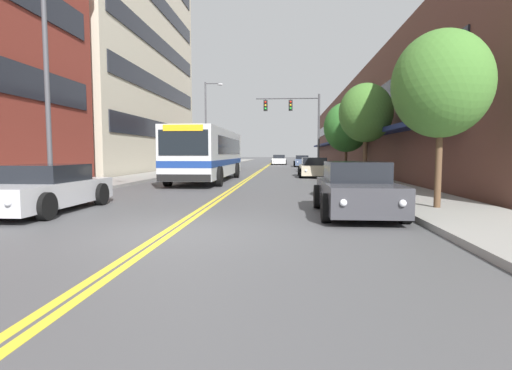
# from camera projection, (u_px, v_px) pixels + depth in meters

# --- Properties ---
(ground_plane) EXTENTS (240.00, 240.00, 0.00)m
(ground_plane) POSITION_uv_depth(u_px,v_px,m) (265.00, 168.00, 45.05)
(ground_plane) COLOR #4C4C4F
(sidewalk_left) EXTENTS (2.88, 106.00, 0.15)m
(sidewalk_left) POSITION_uv_depth(u_px,v_px,m) (204.00, 167.00, 45.57)
(sidewalk_left) COLOR gray
(sidewalk_left) RESTS_ON ground_plane
(sidewalk_right) EXTENTS (2.88, 106.00, 0.15)m
(sidewalk_right) POSITION_uv_depth(u_px,v_px,m) (327.00, 167.00, 44.52)
(sidewalk_right) COLOR gray
(sidewalk_right) RESTS_ON ground_plane
(centre_line) EXTENTS (0.34, 106.00, 0.01)m
(centre_line) POSITION_uv_depth(u_px,v_px,m) (265.00, 168.00, 45.05)
(centre_line) COLOR yellow
(centre_line) RESTS_ON ground_plane
(office_tower_left) EXTENTS (12.08, 23.15, 22.01)m
(office_tower_left) POSITION_uv_depth(u_px,v_px,m) (94.00, 47.00, 35.24)
(office_tower_left) COLOR beige
(office_tower_left) RESTS_ON ground_plane
(storefront_row_right) EXTENTS (9.10, 68.00, 8.55)m
(storefront_row_right) POSITION_uv_depth(u_px,v_px,m) (379.00, 129.00, 43.76)
(storefront_row_right) COLOR brown
(storefront_row_right) RESTS_ON ground_plane
(city_bus) EXTENTS (2.87, 11.41, 2.95)m
(city_bus) POSITION_uv_depth(u_px,v_px,m) (208.00, 153.00, 23.54)
(city_bus) COLOR silver
(city_bus) RESTS_ON ground_plane
(car_silver_parked_left_near) EXTENTS (2.10, 4.83, 1.32)m
(car_silver_parked_left_near) POSITION_uv_depth(u_px,v_px,m) (45.00, 189.00, 11.24)
(car_silver_parked_left_near) COLOR #B7B7BC
(car_silver_parked_left_near) RESTS_ON ground_plane
(car_red_parked_left_mid) EXTENTS (2.10, 4.45, 1.20)m
(car_red_parked_left_mid) POSITION_uv_depth(u_px,v_px,m) (219.00, 164.00, 40.32)
(car_red_parked_left_mid) COLOR maroon
(car_red_parked_left_mid) RESTS_ON ground_plane
(car_black_parked_left_far) EXTENTS (2.14, 4.44, 1.23)m
(car_black_parked_left_far) POSITION_uv_depth(u_px,v_px,m) (209.00, 166.00, 34.33)
(car_black_parked_left_far) COLOR black
(car_black_parked_left_far) RESTS_ON ground_plane
(car_dark_grey_parked_right_foreground) EXTENTS (2.05, 4.20, 1.41)m
(car_dark_grey_parked_right_foreground) POSITION_uv_depth(u_px,v_px,m) (356.00, 190.00, 10.61)
(car_dark_grey_parked_right_foreground) COLOR #38383D
(car_dark_grey_parked_right_foreground) RESTS_ON ground_plane
(car_slate_blue_parked_right_mid) EXTENTS (1.99, 4.46, 1.37)m
(car_slate_blue_parked_right_mid) POSITION_uv_depth(u_px,v_px,m) (302.00, 161.00, 48.68)
(car_slate_blue_parked_right_mid) COLOR #475675
(car_slate_blue_parked_right_mid) RESTS_ON ground_plane
(car_champagne_parked_right_far) EXTENTS (2.15, 4.65, 1.34)m
(car_champagne_parked_right_far) POSITION_uv_depth(u_px,v_px,m) (314.00, 168.00, 27.72)
(car_champagne_parked_right_far) COLOR beige
(car_champagne_parked_right_far) RESTS_ON ground_plane
(car_white_moving_lead) EXTENTS (2.19, 4.83, 1.40)m
(car_white_moving_lead) POSITION_uv_depth(u_px,v_px,m) (279.00, 160.00, 57.73)
(car_white_moving_lead) COLOR white
(car_white_moving_lead) RESTS_ON ground_plane
(traffic_signal_mast) EXTENTS (5.51, 0.38, 6.71)m
(traffic_signal_mast) POSITION_uv_depth(u_px,v_px,m) (298.00, 117.00, 34.48)
(traffic_signal_mast) COLOR #47474C
(traffic_signal_mast) RESTS_ON ground_plane
(street_lamp_left_near) EXTENTS (2.76, 0.28, 7.34)m
(street_lamp_left_near) POSITION_uv_depth(u_px,v_px,m) (59.00, 65.00, 12.78)
(street_lamp_left_near) COLOR #47474C
(street_lamp_left_near) RESTS_ON ground_plane
(street_lamp_left_far) EXTENTS (1.78, 0.28, 8.39)m
(street_lamp_left_far) POSITION_uv_depth(u_px,v_px,m) (208.00, 119.00, 38.15)
(street_lamp_left_far) COLOR #47474C
(street_lamp_left_far) RESTS_ON ground_plane
(street_tree_right_near) EXTENTS (2.62, 2.62, 4.79)m
(street_tree_right_near) POSITION_uv_depth(u_px,v_px,m) (441.00, 85.00, 10.76)
(street_tree_right_near) COLOR brown
(street_tree_right_near) RESTS_ON sidewalk_right
(street_tree_right_mid) EXTENTS (2.97, 2.97, 5.36)m
(street_tree_right_mid) POSITION_uv_depth(u_px,v_px,m) (366.00, 113.00, 22.14)
(street_tree_right_mid) COLOR brown
(street_tree_right_mid) RESTS_ON sidewalk_right
(street_tree_right_far) EXTENTS (3.49, 3.49, 5.42)m
(street_tree_right_far) POSITION_uv_depth(u_px,v_px,m) (346.00, 127.00, 30.81)
(street_tree_right_far) COLOR brown
(street_tree_right_far) RESTS_ON sidewalk_right
(fire_hydrant) EXTENTS (0.34, 0.26, 0.78)m
(fire_hydrant) POSITION_uv_depth(u_px,v_px,m) (380.00, 183.00, 15.01)
(fire_hydrant) COLOR red
(fire_hydrant) RESTS_ON sidewalk_right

